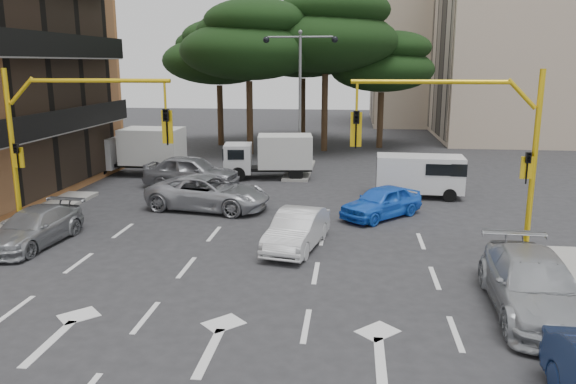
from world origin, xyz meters
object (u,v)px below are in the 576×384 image
car_white_hatch (297,230)px  car_silver_parked (534,285)px  van_white (419,176)px  signal_mast_right (476,138)px  car_blue_compact (381,202)px  signal_mast_left (60,132)px  box_truck_b (269,157)px  car_silver_cross_a (209,193)px  car_silver_cross_b (192,172)px  street_lamp_center (300,76)px  car_silver_wagon (34,227)px  box_truck_a (136,151)px

car_white_hatch → car_silver_parked: car_silver_parked is taller
van_white → car_silver_parked: bearing=8.8°
signal_mast_right → car_blue_compact: signal_mast_right is taller
van_white → signal_mast_right: bearing=6.6°
signal_mast_left → box_truck_b: (5.33, 11.91, -2.70)m
signal_mast_left → car_white_hatch: size_ratio=1.52×
car_silver_cross_a → car_silver_cross_b: size_ratio=1.09×
street_lamp_center → car_blue_compact: street_lamp_center is taller
signal_mast_left → car_silver_wagon: (-1.06, -0.41, -3.26)m
signal_mast_right → car_white_hatch: size_ratio=1.52×
signal_mast_right → van_white: 8.94m
car_silver_cross_b → car_silver_wagon: bearing=169.1°
signal_mast_right → car_blue_compact: size_ratio=1.57×
box_truck_a → car_silver_parked: bearing=-133.3°
car_white_hatch → van_white: (4.96, 8.16, 0.34)m
car_blue_compact → van_white: bearing=106.9°
car_silver_cross_a → box_truck_a: (-5.92, 7.00, 0.59)m
car_silver_parked → box_truck_b: size_ratio=1.07×
street_lamp_center → car_silver_wagon: (-7.87, -14.42, -4.80)m
car_white_hatch → box_truck_b: (-2.68, 11.64, 0.53)m
box_truck_a → car_white_hatch: bearing=-138.1°
car_blue_compact → car_silver_wagon: bearing=-114.7°
box_truck_b → car_silver_parked: bearing=-157.9°
signal_mast_right → car_silver_cross_a: size_ratio=1.14×
car_silver_parked → car_silver_cross_a: bearing=142.0°
box_truck_b → car_white_hatch: bearing=-174.5°
car_silver_parked → van_white: van_white is taller
car_blue_compact → box_truck_b: bearing=170.9°
signal_mast_right → car_silver_wagon: size_ratio=1.40×
car_silver_wagon → box_truck_b: bearing=67.4°
car_silver_wagon → van_white: van_white is taller
car_silver_cross_b → car_silver_parked: size_ratio=0.94×
signal_mast_right → street_lamp_center: street_lamp_center is taller
van_white → box_truck_a: (-15.16, 3.58, 0.33)m
signal_mast_right → van_white: (-0.64, 8.43, -2.89)m
car_silver_cross_b → car_silver_parked: bearing=-130.5°
signal_mast_left → box_truck_b: size_ratio=1.25×
signal_mast_right → box_truck_b: (-8.28, 11.91, -2.70)m
signal_mast_left → box_truck_b: 13.33m
signal_mast_left → car_white_hatch: 8.64m
box_truck_a → signal_mast_right: bearing=-126.3°
signal_mast_left → signal_mast_right: bearing=0.0°
van_white → street_lamp_center: bearing=-129.9°
signal_mast_right → car_silver_parked: (0.80, -4.10, -3.14)m
car_blue_compact → car_silver_cross_b: car_silver_cross_b is taller
signal_mast_right → car_white_hatch: signal_mast_right is taller
signal_mast_left → car_silver_cross_a: (3.73, 5.01, -3.15)m
street_lamp_center → car_silver_parked: (7.60, -18.11, -4.68)m
signal_mast_right → car_silver_parked: 5.23m
car_silver_wagon → box_truck_a: size_ratio=0.80×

